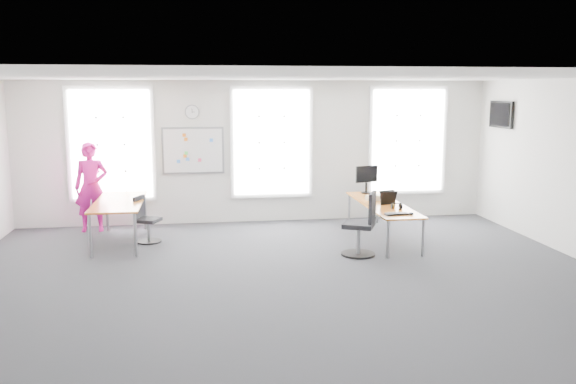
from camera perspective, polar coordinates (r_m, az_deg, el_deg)
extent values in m
plane|color=#25252A|center=(9.36, -0.36, -7.92)|extent=(10.00, 10.00, 0.00)
plane|color=white|center=(8.92, -0.38, 10.78)|extent=(10.00, 10.00, 0.00)
plane|color=white|center=(12.96, -2.88, 3.77)|extent=(10.00, 0.00, 10.00)
plane|color=white|center=(5.16, 5.93, -5.26)|extent=(10.00, 0.00, 10.00)
cube|color=silver|center=(12.97, -16.22, 4.29)|extent=(1.60, 0.06, 2.20)
cube|color=silver|center=(12.94, -1.54, 4.66)|extent=(1.60, 0.06, 2.20)
cube|color=silver|center=(13.63, 11.11, 4.74)|extent=(1.60, 0.06, 2.20)
cube|color=orange|center=(11.68, 8.83, -1.14)|extent=(0.74, 2.77, 0.03)
cylinder|color=gray|center=(10.42, 9.32, -4.37)|extent=(0.05, 0.05, 0.65)
cylinder|color=gray|center=(10.62, 12.51, -4.20)|extent=(0.05, 0.05, 0.65)
cylinder|color=gray|center=(12.91, 5.74, -1.57)|extent=(0.05, 0.05, 0.65)
cylinder|color=gray|center=(13.07, 8.37, -1.48)|extent=(0.05, 0.05, 0.65)
cube|color=orange|center=(11.63, -15.52, -0.88)|extent=(0.86, 2.16, 0.03)
cylinder|color=gray|center=(10.78, -18.04, -3.96)|extent=(0.05, 0.05, 0.75)
cylinder|color=gray|center=(10.68, -14.10, -3.90)|extent=(0.05, 0.05, 0.75)
cylinder|color=gray|center=(12.74, -16.56, -1.83)|extent=(0.05, 0.05, 0.75)
cylinder|color=gray|center=(12.66, -13.23, -1.76)|extent=(0.05, 0.05, 0.75)
cylinder|color=black|center=(10.59, 6.57, -5.79)|extent=(0.59, 0.59, 0.03)
cylinder|color=gray|center=(10.53, 6.60, -4.45)|extent=(0.07, 0.07, 0.47)
cube|color=black|center=(10.47, 6.63, -3.07)|extent=(0.66, 0.66, 0.08)
cube|color=black|center=(10.37, 7.89, -1.44)|extent=(0.25, 0.45, 0.51)
cylinder|color=black|center=(11.69, -12.86, -4.51)|extent=(0.46, 0.46, 0.03)
cylinder|color=gray|center=(11.64, -12.90, -3.56)|extent=(0.05, 0.05, 0.37)
cube|color=black|center=(11.60, -12.94, -2.58)|extent=(0.52, 0.52, 0.06)
cube|color=black|center=(11.64, -13.75, -1.32)|extent=(0.19, 0.36, 0.40)
imported|color=#CB1382|center=(12.73, -17.92, 0.45)|extent=(0.67, 0.46, 1.79)
cube|color=white|center=(12.86, -8.87, 3.85)|extent=(1.20, 0.03, 0.90)
cylinder|color=gray|center=(12.81, -8.97, 7.41)|extent=(0.30, 0.04, 0.30)
cube|color=black|center=(13.37, 19.33, 6.86)|extent=(0.06, 0.90, 0.55)
cube|color=black|center=(10.69, 10.13, -2.05)|extent=(0.43, 0.20, 0.02)
ellipsoid|color=black|center=(10.72, 11.47, -1.98)|extent=(0.09, 0.13, 0.05)
cylinder|color=black|center=(11.16, 10.43, -1.60)|extent=(0.07, 0.07, 0.01)
cylinder|color=black|center=(11.18, 9.76, -1.33)|extent=(0.04, 0.10, 0.10)
cylinder|color=black|center=(11.22, 10.49, -1.30)|extent=(0.04, 0.10, 0.10)
cylinder|color=gold|center=(11.18, 9.76, -1.33)|extent=(0.01, 0.10, 0.10)
cube|color=black|center=(11.19, 10.14, -1.04)|extent=(0.17, 0.02, 0.02)
cube|color=black|center=(11.61, 9.30, -0.48)|extent=(0.33, 0.17, 0.26)
cube|color=#E23700|center=(11.54, 9.41, -0.59)|extent=(0.32, 0.18, 0.24)
cube|color=black|center=(11.53, 9.43, -0.56)|extent=(0.33, 0.18, 0.25)
cube|color=beige|center=(11.99, 8.06, -0.54)|extent=(0.34, 0.29, 0.10)
cylinder|color=black|center=(12.79, 7.32, -0.06)|extent=(0.21, 0.21, 0.02)
cylinder|color=black|center=(12.78, 7.33, 0.41)|extent=(0.04, 0.04, 0.21)
cube|color=black|center=(12.72, 7.37, 1.68)|extent=(0.50, 0.19, 0.34)
cube|color=black|center=(12.70, 7.40, 1.66)|extent=(0.46, 0.15, 0.31)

